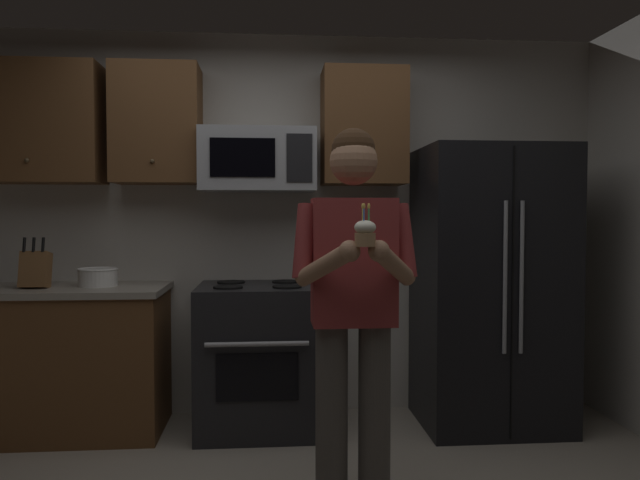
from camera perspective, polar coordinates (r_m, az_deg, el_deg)
wall_back at (r=4.22m, az=-3.76°, el=1.46°), size 4.40×0.10×2.60m
oven_range at (r=3.93m, az=-5.85°, el=-10.93°), size 0.76×0.70×0.93m
microwave at (r=3.97m, az=-5.89°, el=7.48°), size 0.74×0.41×0.40m
refrigerator at (r=4.08m, az=15.77°, el=-4.28°), size 0.90×0.75×1.80m
cabinet_row_upper at (r=4.10m, az=-14.09°, el=10.50°), size 2.78×0.36×0.76m
counter_left at (r=4.19m, az=-24.23°, el=-10.31°), size 1.44×0.66×0.92m
knife_block at (r=4.07m, az=-25.31°, el=-2.53°), size 0.16×0.15×0.32m
bowl_large_white at (r=4.03m, az=-20.26°, el=-3.26°), size 0.25×0.25×0.11m
person at (r=2.78m, az=3.20°, el=-5.26°), size 0.60×0.48×1.76m
cupcake at (r=2.43m, az=4.28°, el=0.71°), size 0.09×0.09×0.17m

